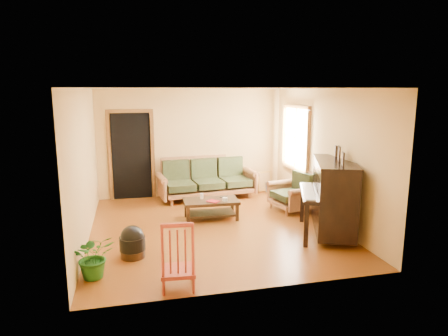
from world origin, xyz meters
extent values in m
plane|color=#5E2C0C|center=(0.00, 0.00, 0.00)|extent=(5.00, 5.00, 0.00)
cube|color=black|center=(-1.45, 2.48, 1.02)|extent=(1.08, 0.16, 2.05)
cube|color=white|center=(2.21, 1.30, 1.50)|extent=(0.12, 1.36, 1.46)
cube|color=brown|center=(0.30, 2.06, 0.49)|extent=(2.39, 1.21, 0.99)
cube|color=black|center=(0.07, 0.50, 0.20)|extent=(1.12, 0.64, 0.40)
cube|color=brown|center=(1.86, 0.66, 0.44)|extent=(1.01, 1.04, 0.88)
cube|color=black|center=(2.02, -0.89, 0.68)|extent=(1.40, 1.76, 1.35)
cylinder|color=black|center=(-1.50, -1.07, 0.19)|extent=(0.47, 0.47, 0.38)
cube|color=maroon|center=(-0.93, -2.21, 0.48)|extent=(0.48, 0.52, 0.95)
cube|color=gold|center=(1.86, 2.36, 0.27)|extent=(0.42, 0.19, 0.55)
cylinder|color=#304091|center=(1.97, 2.31, 0.12)|extent=(0.26, 0.26, 0.25)
imported|color=#1E5D1A|center=(-2.02, -1.65, 0.31)|extent=(0.66, 0.60, 0.63)
imported|color=maroon|center=(0.01, 0.28, 0.41)|extent=(0.28, 0.29, 0.02)
cylinder|color=white|center=(-0.10, 0.61, 0.46)|extent=(0.07, 0.07, 0.12)
cylinder|color=white|center=(0.33, 0.36, 0.43)|extent=(0.10, 0.10, 0.07)
cube|color=black|center=(0.35, 0.62, 0.41)|extent=(0.15, 0.08, 0.01)
camera|label=1|loc=(-1.46, -7.11, 2.58)|focal=32.00mm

